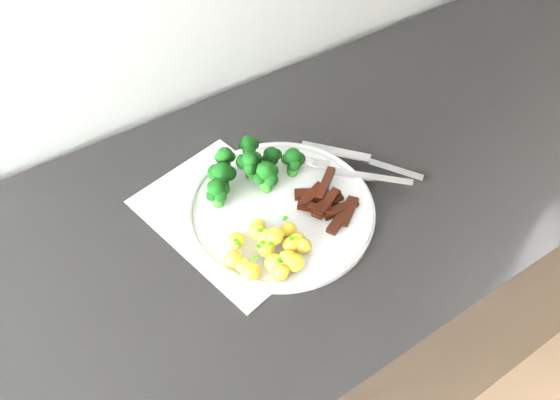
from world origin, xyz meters
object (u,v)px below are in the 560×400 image
object	(u,v)px
fork	(354,173)
beef_strips	(327,202)
counter	(300,325)
potatoes	(271,249)
broccoli	(248,168)
plate	(280,209)
recipe_paper	(232,215)
knife	(376,165)

from	to	relation	value
fork	beef_strips	bearing A→B (deg)	-159.94
counter	potatoes	world-z (taller)	potatoes
fork	broccoli	bearing A→B (deg)	151.34
counter	plate	size ratio (longest dim) A/B	8.03
counter	potatoes	xyz separation A→B (m)	(-0.12, -0.07, 0.48)
broccoli	beef_strips	distance (m)	0.14
beef_strips	potatoes	bearing A→B (deg)	-166.57
counter	recipe_paper	size ratio (longest dim) A/B	7.36
broccoli	knife	world-z (taller)	broccoli
potatoes	fork	size ratio (longest dim) A/B	0.73
knife	broccoli	bearing A→B (deg)	157.64
beef_strips	plate	bearing A→B (deg)	148.76
plate	beef_strips	bearing A→B (deg)	-31.24
beef_strips	knife	xyz separation A→B (m)	(0.13, 0.03, -0.01)
beef_strips	recipe_paper	bearing A→B (deg)	150.68
recipe_paper	plate	xyz separation A→B (m)	(0.07, -0.04, 0.01)
recipe_paper	knife	distance (m)	0.26
counter	plate	distance (m)	0.47
knife	fork	bearing A→B (deg)	179.67
beef_strips	knife	bearing A→B (deg)	12.27
recipe_paper	fork	size ratio (longest dim) A/B	1.94
broccoli	plate	bearing A→B (deg)	-80.43
broccoli	potatoes	size ratio (longest dim) A/B	1.42
recipe_paper	broccoli	bearing A→B (deg)	33.48
counter	potatoes	bearing A→B (deg)	-148.45
counter	knife	world-z (taller)	knife
potatoes	knife	xyz separation A→B (m)	(0.25, 0.06, -0.02)
potatoes	beef_strips	world-z (taller)	potatoes
knife	beef_strips	bearing A→B (deg)	-167.73
recipe_paper	fork	world-z (taller)	fork
fork	plate	bearing A→B (deg)	175.83
counter	knife	bearing A→B (deg)	-6.85
beef_strips	counter	bearing A→B (deg)	95.68
knife	recipe_paper	bearing A→B (deg)	169.90
counter	recipe_paper	bearing A→B (deg)	166.60
potatoes	knife	distance (m)	0.26
plate	fork	world-z (taller)	fork
broccoli	knife	xyz separation A→B (m)	(0.20, -0.08, -0.04)
recipe_paper	beef_strips	bearing A→B (deg)	-29.32
knife	plate	bearing A→B (deg)	176.85
plate	fork	bearing A→B (deg)	-4.17
broccoli	beef_strips	xyz separation A→B (m)	(0.08, -0.11, -0.03)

